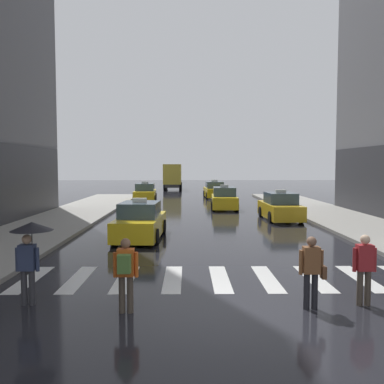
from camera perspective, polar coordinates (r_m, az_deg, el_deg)
ground_plane at (r=9.11m, az=5.53°, el=-17.08°), size 160.00×160.00×0.00m
crosswalk_markings at (r=11.94m, az=3.94°, el=-11.95°), size 11.30×2.80×0.01m
taxi_lead at (r=18.14m, az=-7.24°, el=-4.22°), size 2.11×4.62×1.80m
taxi_second at (r=24.71m, az=12.20°, el=-2.15°), size 2.00×4.57×1.80m
taxi_third at (r=30.22m, az=4.52°, el=-1.01°), size 2.07×4.61×1.80m
taxi_fourth at (r=36.56m, az=-6.56°, el=-0.19°), size 2.05×4.60×1.80m
taxi_fifth at (r=40.39m, az=3.14°, el=0.20°), size 2.08×4.61×1.80m
box_truck at (r=53.44m, az=-2.70°, el=2.28°), size 2.31×7.55×3.35m
pedestrian_with_umbrella at (r=10.13m, az=-21.65°, el=-6.28°), size 0.96×0.96×1.94m
pedestrian_with_backpack at (r=9.15m, az=-9.26°, el=-10.62°), size 0.55×0.43×1.65m
pedestrian_with_handbag at (r=9.67m, az=16.36°, el=-10.17°), size 0.60×0.24×1.65m
pedestrian_plain_coat at (r=10.31m, az=22.92°, el=-9.41°), size 0.55×0.24×1.65m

